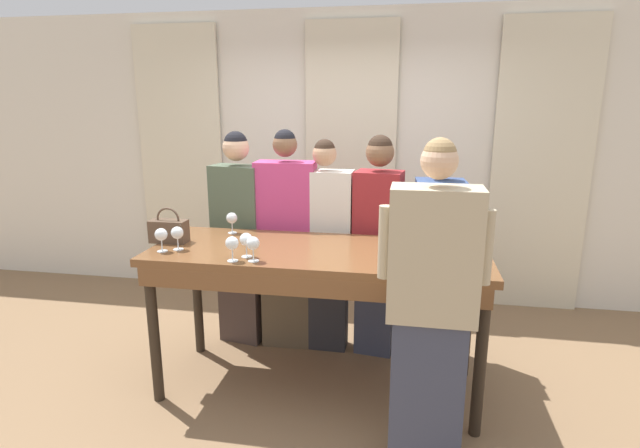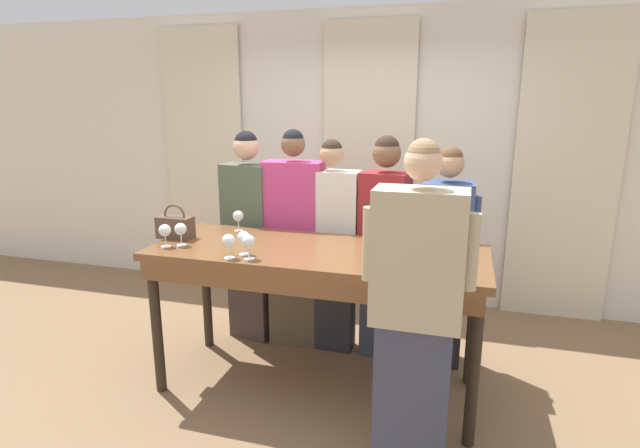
{
  "view_description": "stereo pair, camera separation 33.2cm",
  "coord_description": "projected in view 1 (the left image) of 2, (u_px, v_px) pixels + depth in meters",
  "views": [
    {
      "loc": [
        0.57,
        -3.09,
        1.96
      ],
      "look_at": [
        0.0,
        0.08,
        1.16
      ],
      "focal_mm": 28.0,
      "sensor_mm": 36.0,
      "label": 1
    },
    {
      "loc": [
        0.89,
        -3.01,
        1.96
      ],
      "look_at": [
        0.0,
        0.08,
        1.16
      ],
      "focal_mm": 28.0,
      "sensor_mm": 36.0,
      "label": 2
    }
  ],
  "objects": [
    {
      "name": "wine_glass_front_mid",
      "position": [
        390.0,
        243.0,
        3.01
      ],
      "size": [
        0.08,
        0.08,
        0.15
      ],
      "color": "white",
      "rests_on": "tasting_bar"
    },
    {
      "name": "tasting_bar",
      "position": [
        317.0,
        266.0,
        3.28
      ],
      "size": [
        2.2,
        0.84,
        1.01
      ],
      "color": "brown",
      "rests_on": "ground_plane"
    },
    {
      "name": "wine_glass_front_left",
      "position": [
        246.0,
        240.0,
        3.09
      ],
      "size": [
        0.08,
        0.08,
        0.15
      ],
      "color": "white",
      "rests_on": "tasting_bar"
    },
    {
      "name": "wine_glass_center_right",
      "position": [
        232.0,
        219.0,
        3.65
      ],
      "size": [
        0.08,
        0.08,
        0.15
      ],
      "color": "white",
      "rests_on": "tasting_bar"
    },
    {
      "name": "wine_bottle",
      "position": [
        393.0,
        233.0,
        3.2
      ],
      "size": [
        0.08,
        0.08,
        0.33
      ],
      "color": "black",
      "rests_on": "tasting_bar"
    },
    {
      "name": "ground_plane",
      "position": [
        318.0,
        386.0,
        3.52
      ],
      "size": [
        18.0,
        18.0,
        0.0
      ],
      "primitive_type": "plane",
      "color": "#846647"
    },
    {
      "name": "wine_glass_back_left",
      "position": [
        432.0,
        240.0,
        3.08
      ],
      "size": [
        0.08,
        0.08,
        0.15
      ],
      "color": "white",
      "rests_on": "tasting_bar"
    },
    {
      "name": "wall_back",
      "position": [
        351.0,
        159.0,
        4.92
      ],
      "size": [
        12.0,
        0.06,
        2.8
      ],
      "color": "silver",
      "rests_on": "ground_plane"
    },
    {
      "name": "guest_navy_coat",
      "position": [
        437.0,
        253.0,
        3.76
      ],
      "size": [
        0.47,
        0.3,
        1.66
      ],
      "color": "#28282D",
      "rests_on": "ground_plane"
    },
    {
      "name": "wine_glass_center_mid",
      "position": [
        253.0,
        244.0,
        3.01
      ],
      "size": [
        0.08,
        0.08,
        0.15
      ],
      "color": "white",
      "rests_on": "tasting_bar"
    },
    {
      "name": "guest_olive_jacket",
      "position": [
        239.0,
        236.0,
        4.01
      ],
      "size": [
        0.52,
        0.29,
        1.73
      ],
      "color": "#473833",
      "rests_on": "ground_plane"
    },
    {
      "name": "guest_pink_top",
      "position": [
        287.0,
        240.0,
        3.95
      ],
      "size": [
        0.57,
        0.25,
        1.75
      ],
      "color": "brown",
      "rests_on": "ground_plane"
    },
    {
      "name": "handbag",
      "position": [
        169.0,
        230.0,
        3.42
      ],
      "size": [
        0.25,
        0.12,
        0.24
      ],
      "color": "brown",
      "rests_on": "tasting_bar"
    },
    {
      "name": "curtain_panel_left",
      "position": [
        182.0,
        161.0,
        5.18
      ],
      "size": [
        0.87,
        0.03,
        2.69
      ],
      "color": "beige",
      "rests_on": "ground_plane"
    },
    {
      "name": "curtain_panel_center",
      "position": [
        350.0,
        165.0,
        4.87
      ],
      "size": [
        0.87,
        0.03,
        2.69
      ],
      "color": "beige",
      "rests_on": "ground_plane"
    },
    {
      "name": "guest_cream_sweater",
      "position": [
        324.0,
        246.0,
        3.9
      ],
      "size": [
        0.54,
        0.23,
        1.68
      ],
      "color": "#28282D",
      "rests_on": "ground_plane"
    },
    {
      "name": "host_pouring",
      "position": [
        431.0,
        311.0,
        2.57
      ],
      "size": [
        0.56,
        0.24,
        1.79
      ],
      "color": "#383D51",
      "rests_on": "ground_plane"
    },
    {
      "name": "wine_glass_center_left",
      "position": [
        232.0,
        244.0,
        3.01
      ],
      "size": [
        0.08,
        0.08,
        0.15
      ],
      "color": "white",
      "rests_on": "tasting_bar"
    },
    {
      "name": "guest_striped_shirt",
      "position": [
        377.0,
        243.0,
        3.82
      ],
      "size": [
        0.46,
        0.3,
        1.72
      ],
      "color": "#383D51",
      "rests_on": "ground_plane"
    },
    {
      "name": "wine_glass_front_right",
      "position": [
        161.0,
        235.0,
        3.2
      ],
      "size": [
        0.08,
        0.08,
        0.15
      ],
      "color": "white",
      "rests_on": "tasting_bar"
    },
    {
      "name": "curtain_panel_right",
      "position": [
        541.0,
        170.0,
        4.57
      ],
      "size": [
        0.87,
        0.03,
        2.69
      ],
      "color": "beige",
      "rests_on": "ground_plane"
    },
    {
      "name": "wine_glass_back_mid",
      "position": [
        177.0,
        234.0,
        3.24
      ],
      "size": [
        0.08,
        0.08,
        0.15
      ],
      "color": "white",
      "rests_on": "tasting_bar"
    }
  ]
}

